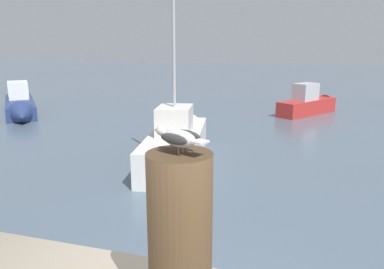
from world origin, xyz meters
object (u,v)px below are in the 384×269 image
(mooring_post, at_px, (180,237))
(boat_navy, at_px, (20,105))
(boat_white, at_px, (179,139))
(seagull, at_px, (178,137))
(boat_red, at_px, (311,103))

(mooring_post, xyz_separation_m, boat_navy, (-11.53, 11.91, -1.58))
(boat_white, height_order, boat_navy, boat_white)
(boat_white, distance_m, boat_navy, 9.85)
(mooring_post, height_order, seagull, seagull)
(seagull, xyz_separation_m, boat_red, (1.01, 15.85, -2.12))
(seagull, xyz_separation_m, boat_white, (-2.60, 7.74, -2.08))
(boat_navy, xyz_separation_m, boat_red, (12.53, 3.94, 0.06))
(seagull, relative_size, boat_red, 0.10)
(boat_white, xyz_separation_m, boat_red, (3.61, 8.11, -0.04))
(mooring_post, xyz_separation_m, seagull, (-0.01, 0.00, 0.61))
(mooring_post, bearing_deg, boat_navy, 134.07)
(mooring_post, height_order, boat_white, boat_white)
(seagull, bearing_deg, mooring_post, -22.24)
(mooring_post, xyz_separation_m, boat_white, (-2.61, 7.74, -1.47))
(mooring_post, relative_size, boat_red, 0.28)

